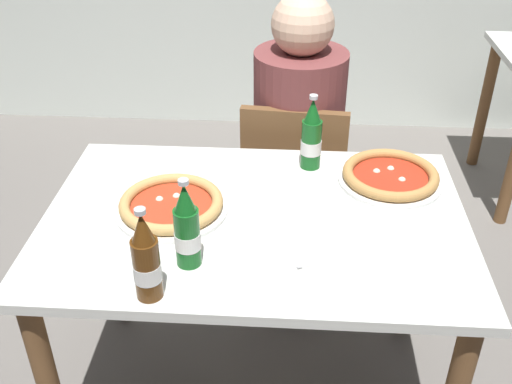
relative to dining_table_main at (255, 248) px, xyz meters
name	(u,v)px	position (x,y,z in m)	size (l,w,h in m)	color
dining_table_main	(255,248)	(0.00, 0.00, 0.00)	(1.20, 0.80, 0.75)	silver
chair_behind_table	(295,185)	(0.12, 0.61, -0.15)	(0.44, 0.44, 0.85)	brown
diner_seated	(297,156)	(0.12, 0.66, -0.05)	(0.34, 0.34, 1.21)	#2D3342
pizza_margherita_near	(390,176)	(0.40, 0.21, 0.13)	(0.32, 0.32, 0.04)	white
pizza_marinara_far	(171,205)	(-0.24, 0.01, 0.13)	(0.32, 0.32, 0.04)	white
beer_bottle_left	(311,137)	(0.16, 0.29, 0.22)	(0.07, 0.07, 0.25)	#14591E
beer_bottle_center	(187,229)	(-0.15, -0.22, 0.22)	(0.07, 0.07, 0.25)	#14591E
beer_bottle_right	(146,261)	(-0.23, -0.34, 0.22)	(0.07, 0.07, 0.25)	#512D0F
napkin_with_cutlery	(282,246)	(0.08, -0.14, 0.12)	(0.21, 0.21, 0.01)	white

